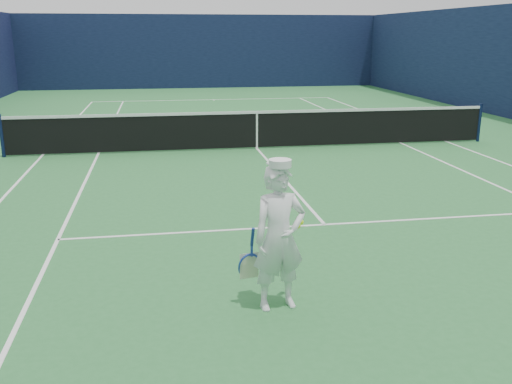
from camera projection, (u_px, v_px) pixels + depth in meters
ground at (257, 149)px, 15.22m from camera, size 80.00×80.00×0.00m
court_markings at (257, 148)px, 15.22m from camera, size 11.03×23.83×0.01m
windscreen_fence at (257, 72)px, 14.69m from camera, size 20.12×36.12×4.00m
tennis_net at (257, 128)px, 15.07m from camera, size 12.88×0.09×1.07m
tennis_player at (279, 237)px, 6.19m from camera, size 0.79×0.48×1.69m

